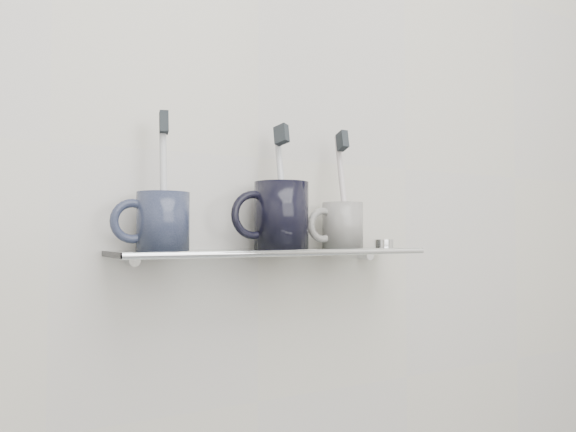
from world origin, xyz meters
TOP-DOWN VIEW (x-y plane):
  - wall_back at (0.00, 1.10)m, footprint 2.50×0.00m
  - shelf_glass at (0.00, 1.04)m, footprint 0.50×0.12m
  - shelf_rail at (0.00, 0.98)m, footprint 0.50×0.01m
  - bracket_left at (-0.21, 1.09)m, footprint 0.02×0.03m
  - bracket_right at (0.21, 1.09)m, footprint 0.02×0.03m
  - mug_left at (-0.18, 1.04)m, footprint 0.09×0.09m
  - mug_left_handle at (-0.22, 1.04)m, footprint 0.06×0.01m
  - toothbrush_left at (-0.18, 1.04)m, footprint 0.01×0.03m
  - bristles_left at (-0.18, 1.04)m, footprint 0.02×0.03m
  - mug_center at (0.01, 1.04)m, footprint 0.11×0.11m
  - mug_center_handle at (-0.04, 1.04)m, footprint 0.08×0.01m
  - toothbrush_center at (0.01, 1.04)m, footprint 0.03×0.07m
  - bristles_center at (0.01, 1.04)m, footprint 0.02×0.03m
  - mug_right at (0.13, 1.04)m, footprint 0.09×0.09m
  - mug_right_handle at (0.09, 1.04)m, footprint 0.06×0.01m
  - toothbrush_right at (0.13, 1.04)m, footprint 0.02×0.06m
  - bristles_right at (0.13, 1.04)m, footprint 0.02×0.03m
  - chrome_cap at (0.22, 1.04)m, footprint 0.03×0.03m

SIDE VIEW (x-z plane):
  - bracket_left at x=-0.21m, z-range 1.08..1.09m
  - bracket_right at x=0.21m, z-range 1.08..1.09m
  - shelf_glass at x=0.00m, z-range 1.09..1.10m
  - shelf_rail at x=0.00m, z-range 1.09..1.10m
  - chrome_cap at x=0.22m, z-range 1.10..1.11m
  - mug_right at x=0.13m, z-range 1.10..1.18m
  - mug_right_handle at x=0.09m, z-range 1.11..1.17m
  - mug_left at x=-0.18m, z-range 1.10..1.18m
  - mug_left_handle at x=-0.22m, z-range 1.11..1.17m
  - mug_center at x=0.01m, z-range 1.10..1.21m
  - mug_center_handle at x=-0.04m, z-range 1.12..1.19m
  - toothbrush_left at x=-0.18m, z-range 1.11..1.30m
  - toothbrush_center at x=0.01m, z-range 1.11..1.29m
  - toothbrush_right at x=0.13m, z-range 1.11..1.29m
  - wall_back at x=0.00m, z-range 0.00..2.50m
  - bristles_left at x=-0.18m, z-range 1.27..1.30m
  - bristles_center at x=0.01m, z-range 1.26..1.30m
  - bristles_right at x=0.13m, z-range 1.26..1.30m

